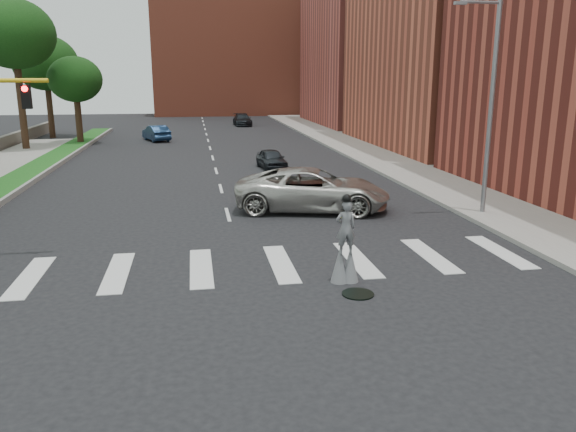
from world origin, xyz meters
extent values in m
plane|color=black|center=(0.00, 0.00, 0.00)|extent=(160.00, 160.00, 0.00)
cube|color=#164E16|center=(-11.50, 20.00, 0.12)|extent=(2.00, 60.00, 0.25)
cube|color=gray|center=(-10.45, 20.00, 0.14)|extent=(0.20, 60.00, 0.28)
cube|color=gray|center=(12.50, 25.00, 0.09)|extent=(5.00, 90.00, 0.18)
cylinder|color=black|center=(3.00, -2.00, 0.02)|extent=(0.90, 0.90, 0.04)
cube|color=#B65139|center=(22.00, 30.00, 12.00)|extent=(16.00, 22.00, 24.00)
cube|color=#B04B41|center=(22.00, 54.00, 10.00)|extent=(16.00, 22.00, 20.00)
cube|color=#B65139|center=(6.00, 78.00, 9.00)|extent=(26.00, 14.00, 18.00)
cylinder|color=slate|center=(11.00, 6.00, 4.50)|extent=(0.20, 0.20, 9.00)
cylinder|color=slate|center=(10.20, 6.00, 8.80)|extent=(1.80, 0.12, 0.12)
cube|color=slate|center=(9.30, 6.00, 8.75)|extent=(0.50, 0.18, 0.12)
cube|color=black|center=(-6.50, 3.00, 5.30)|extent=(0.28, 0.18, 0.75)
cylinder|color=#FF0C0C|center=(-6.50, 2.90, 5.55)|extent=(0.18, 0.06, 0.18)
cylinder|color=black|center=(3.06, -0.93, 0.42)|extent=(0.07, 0.07, 0.84)
cylinder|color=black|center=(2.74, -0.93, 0.42)|extent=(0.07, 0.07, 0.84)
cone|color=slate|center=(3.06, -0.93, 0.53)|extent=(0.52, 0.52, 1.05)
cone|color=slate|center=(2.74, -0.93, 0.53)|extent=(0.52, 0.52, 1.05)
imported|color=slate|center=(2.90, -0.93, 1.65)|extent=(0.59, 0.39, 1.62)
sphere|color=black|center=(2.90, -0.93, 2.52)|extent=(0.26, 0.26, 0.26)
cylinder|color=black|center=(2.90, -0.93, 2.47)|extent=(0.34, 0.34, 0.02)
cube|color=yellow|center=(2.90, -0.79, 2.10)|extent=(0.22, 0.05, 0.10)
imported|color=#B8B5AE|center=(3.87, 8.21, 0.96)|extent=(7.48, 4.77, 1.92)
imported|color=black|center=(3.66, 20.29, 0.64)|extent=(1.89, 3.90, 1.28)
imported|color=#162D4D|center=(-4.82, 38.49, 0.74)|extent=(2.99, 4.72, 1.47)
imported|color=black|center=(4.70, 54.09, 0.71)|extent=(2.19, 4.98, 1.42)
cylinder|color=black|center=(-14.97, 32.89, 3.79)|extent=(0.56, 0.56, 7.59)
ellipsoid|color=black|center=(-14.97, 32.89, 9.18)|extent=(6.37, 6.37, 5.42)
cylinder|color=black|center=(-15.18, 43.06, 2.83)|extent=(0.56, 0.56, 5.66)
ellipsoid|color=black|center=(-15.18, 43.06, 7.20)|extent=(6.18, 6.18, 5.25)
cylinder|color=black|center=(-11.36, 36.64, 2.26)|extent=(0.56, 0.56, 4.53)
ellipsoid|color=black|center=(-11.36, 36.64, 5.69)|extent=(4.65, 4.65, 3.96)
camera|label=1|loc=(-1.36, -16.14, 5.92)|focal=35.00mm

